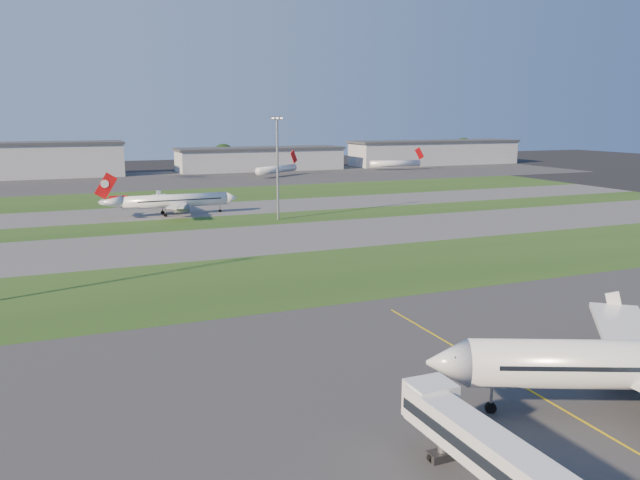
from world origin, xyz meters
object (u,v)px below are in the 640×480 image
airliner_taxiing (174,201)px  mini_jet_far (395,163)px  mini_jet_near (277,169)px  light_mast_centre (277,161)px

airliner_taxiing → mini_jet_far: size_ratio=1.19×
airliner_taxiing → mini_jet_near: airliner_taxiing is taller
mini_jet_near → mini_jet_far: same height
mini_jet_far → mini_jet_near: bearing=-164.6°
airliner_taxiing → mini_jet_far: (124.72, 104.41, -0.45)m
airliner_taxiing → light_mast_centre: (23.04, -17.72, 11.08)m
mini_jet_near → light_mast_centre: 117.78m
mini_jet_near → light_mast_centre: (-36.68, -111.33, 11.53)m
light_mast_centre → airliner_taxiing: bearing=142.4°
mini_jet_far → light_mast_centre: size_ratio=1.11×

